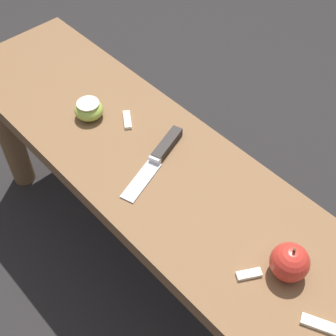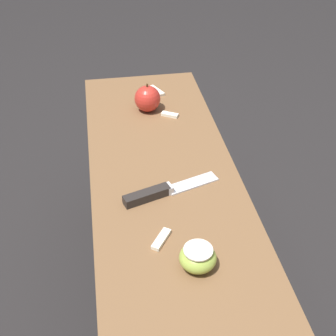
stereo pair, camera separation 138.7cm
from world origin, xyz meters
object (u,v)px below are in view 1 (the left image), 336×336
Objects in this scene: wooden_bench at (149,185)px; knife at (161,153)px; apple_cut at (89,110)px; apple_whole at (289,263)px.

knife reaches higher than wooden_bench.
apple_cut is at bearing 4.96° from wooden_bench.
apple_cut reaches higher than wooden_bench.
apple_cut is (0.21, 0.04, 0.01)m from knife.
apple_whole reaches higher than wooden_bench.
apple_whole reaches higher than apple_cut.
apple_cut reaches higher than knife.
knife is 2.73× the size of apple_whole.
wooden_bench is at bearing -175.04° from apple_cut.
apple_cut is (0.57, 0.01, -0.01)m from apple_whole.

